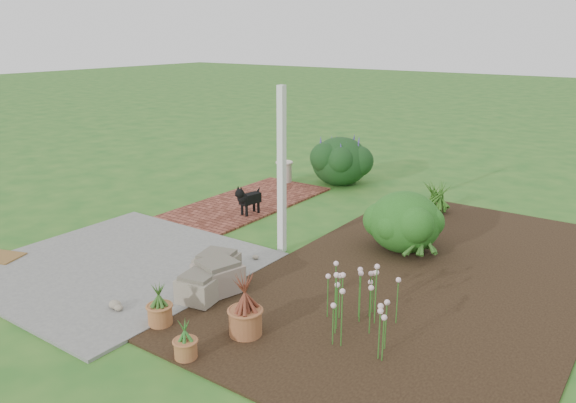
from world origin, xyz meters
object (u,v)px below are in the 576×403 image
Objects in this scene: stone_trough_near at (199,289)px; black_dog at (248,198)px; evergreen_shrub at (405,220)px; cream_ceramic_urn at (284,172)px.

stone_trough_near is 0.75× the size of black_dog.
evergreen_shrub reaches higher than black_dog.
black_dog is 1.35× the size of cream_ceramic_urn.
evergreen_shrub reaches higher than cream_ceramic_urn.
stone_trough_near is 3.41m from black_dog.
black_dog reaches higher than stone_trough_near.
cream_ceramic_urn is 4.41m from evergreen_shrub.
cream_ceramic_urn is (-2.50, 5.24, 0.07)m from stone_trough_near.
evergreen_shrub reaches higher than stone_trough_near.
cream_ceramic_urn is (-0.83, 2.26, -0.09)m from black_dog.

